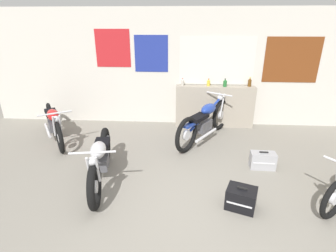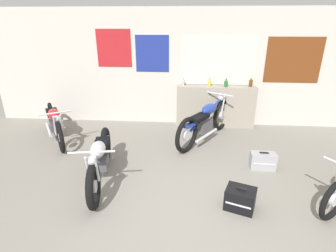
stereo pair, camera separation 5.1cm
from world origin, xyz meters
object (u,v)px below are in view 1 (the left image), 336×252
object	(u,v)px
motorcycle_red	(54,122)
hard_case_silver	(263,160)
bottle_leftmost	(182,82)
bottle_right_center	(250,82)
bottle_left_center	(209,83)
motorcycle_blue	(205,121)
motorcycle_silver	(100,160)
hard_case_black	(241,198)
bottle_center	(225,83)

from	to	relation	value
motorcycle_red	hard_case_silver	bearing A→B (deg)	-12.90
bottle_leftmost	bottle_right_center	world-z (taller)	bottle_right_center
bottle_left_center	motorcycle_blue	size ratio (longest dim) A/B	0.09
bottle_leftmost	motorcycle_silver	bearing A→B (deg)	-115.64
motorcycle_blue	hard_case_black	world-z (taller)	motorcycle_blue
bottle_leftmost	bottle_left_center	size ratio (longest dim) A/B	1.02
bottle_right_center	hard_case_black	xyz separation A→B (m)	(-0.72, -3.23, -0.96)
motorcycle_silver	hard_case_black	bearing A→B (deg)	-13.94
bottle_center	hard_case_silver	xyz separation A→B (m)	(0.47, -2.03, -0.95)
bottle_right_center	hard_case_silver	world-z (taller)	bottle_right_center
motorcycle_red	hard_case_black	xyz separation A→B (m)	(3.72, -2.12, -0.25)
bottle_left_center	motorcycle_blue	xyz separation A→B (m)	(-0.10, -0.90, -0.65)
bottle_right_center	motorcycle_blue	distance (m)	1.57
bottle_right_center	hard_case_black	distance (m)	3.44
bottle_left_center	hard_case_silver	distance (m)	2.45
bottle_leftmost	motorcycle_silver	xyz separation A→B (m)	(-1.28, -2.66, -0.70)
bottle_left_center	hard_case_black	size ratio (longest dim) A/B	0.36
bottle_left_center	motorcycle_red	world-z (taller)	bottle_left_center
bottle_center	hard_case_black	world-z (taller)	bottle_center
hard_case_silver	hard_case_black	bearing A→B (deg)	-117.90
bottle_left_center	bottle_center	bearing A→B (deg)	-7.98
bottle_left_center	motorcycle_silver	xyz separation A→B (m)	(-1.91, -2.67, -0.70)
hard_case_black	bottle_leftmost	bearing A→B (deg)	105.60
motorcycle_red	bottle_leftmost	bearing A→B (deg)	21.05
bottle_left_center	motorcycle_blue	distance (m)	1.12
motorcycle_silver	hard_case_silver	distance (m)	2.84
bottle_right_center	motorcycle_red	bearing A→B (deg)	-165.97
bottle_center	hard_case_silver	world-z (taller)	bottle_center
bottle_left_center	bottle_center	distance (m)	0.39
bottle_center	motorcycle_silver	xyz separation A→B (m)	(-2.30, -2.62, -0.71)
bottle_leftmost	bottle_right_center	size ratio (longest dim) A/B	0.83
bottle_left_center	hard_case_black	bearing A→B (deg)	-85.31
bottle_center	motorcycle_red	xyz separation A→B (m)	(-3.84, -1.04, -0.70)
bottle_left_center	hard_case_black	world-z (taller)	bottle_left_center
bottle_leftmost	bottle_right_center	bearing A→B (deg)	0.77
bottle_center	hard_case_black	xyz separation A→B (m)	(-0.12, -3.16, -0.95)
bottle_center	bottle_leftmost	bearing A→B (deg)	177.52
hard_case_silver	hard_case_black	xyz separation A→B (m)	(-0.60, -1.13, 0.00)
motorcycle_red	hard_case_black	distance (m)	4.29
motorcycle_blue	hard_case_silver	bearing A→B (deg)	-50.86
bottle_center	motorcycle_red	world-z (taller)	bottle_center
bottle_leftmost	bottle_center	size ratio (longest dim) A/B	0.93
bottle_center	hard_case_silver	size ratio (longest dim) A/B	0.44
bottle_center	motorcycle_silver	world-z (taller)	bottle_center
motorcycle_blue	hard_case_black	xyz separation A→B (m)	(0.37, -2.31, -0.29)
bottle_left_center	bottle_right_center	world-z (taller)	bottle_right_center
hard_case_silver	hard_case_black	world-z (taller)	hard_case_black
motorcycle_silver	motorcycle_red	bearing A→B (deg)	134.40
bottle_left_center	motorcycle_blue	bearing A→B (deg)	-96.47
bottle_center	motorcycle_red	distance (m)	4.04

